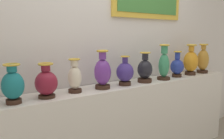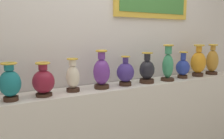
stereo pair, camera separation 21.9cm
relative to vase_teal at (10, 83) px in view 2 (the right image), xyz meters
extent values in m
cube|color=silver|center=(0.96, 0.06, -0.62)|extent=(3.54, 0.38, 0.95)
cube|color=silver|center=(0.96, 0.31, 0.32)|extent=(6.01, 0.10, 2.83)
cylinder|color=#382319|center=(0.00, 0.00, -0.13)|extent=(0.11, 0.11, 0.04)
ellipsoid|color=#19727A|center=(0.00, 0.00, 0.00)|extent=(0.17, 0.17, 0.21)
cylinder|color=#19727A|center=(0.00, 0.00, 0.13)|extent=(0.07, 0.07, 0.06)
torus|color=gold|center=(0.00, 0.00, 0.16)|extent=(0.12, 0.12, 0.02)
cylinder|color=#382319|center=(0.26, 0.02, -0.13)|extent=(0.14, 0.14, 0.03)
ellipsoid|color=maroon|center=(0.26, 0.02, -0.02)|extent=(0.19, 0.19, 0.20)
cylinder|color=maroon|center=(0.26, 0.02, 0.11)|extent=(0.07, 0.07, 0.06)
torus|color=gold|center=(0.26, 0.02, 0.14)|extent=(0.13, 0.13, 0.02)
cylinder|color=#382319|center=(0.54, 0.05, -0.13)|extent=(0.12, 0.12, 0.03)
ellipsoid|color=beige|center=(0.54, 0.05, -0.01)|extent=(0.12, 0.12, 0.21)
cylinder|color=beige|center=(0.54, 0.05, 0.13)|extent=(0.07, 0.07, 0.06)
torus|color=gold|center=(0.54, 0.05, 0.16)|extent=(0.10, 0.10, 0.01)
cylinder|color=#382319|center=(0.83, 0.03, -0.13)|extent=(0.15, 0.15, 0.04)
ellipsoid|color=#6B3393|center=(0.83, 0.03, 0.02)|extent=(0.16, 0.16, 0.25)
cylinder|color=#6B3393|center=(0.83, 0.03, 0.19)|extent=(0.07, 0.07, 0.08)
torus|color=gold|center=(0.83, 0.03, 0.23)|extent=(0.11, 0.11, 0.02)
cylinder|color=#382319|center=(1.10, 0.02, -0.12)|extent=(0.13, 0.13, 0.04)
ellipsoid|color=#3F2D7F|center=(1.10, 0.02, 0.00)|extent=(0.18, 0.18, 0.20)
cylinder|color=#3F2D7F|center=(1.10, 0.02, 0.13)|extent=(0.06, 0.06, 0.06)
torus|color=gold|center=(1.10, 0.02, 0.16)|extent=(0.10, 0.10, 0.01)
cylinder|color=#382319|center=(1.38, 0.02, -0.12)|extent=(0.16, 0.16, 0.04)
ellipsoid|color=black|center=(1.38, 0.02, 0.00)|extent=(0.17, 0.17, 0.21)
cylinder|color=black|center=(1.38, 0.02, 0.14)|extent=(0.07, 0.07, 0.08)
torus|color=gold|center=(1.38, 0.02, 0.19)|extent=(0.12, 0.12, 0.01)
cylinder|color=#382319|center=(1.66, 0.00, -0.13)|extent=(0.15, 0.15, 0.03)
ellipsoid|color=#388C60|center=(1.66, 0.00, 0.03)|extent=(0.13, 0.13, 0.28)
cylinder|color=#388C60|center=(1.66, 0.00, 0.21)|extent=(0.08, 0.08, 0.10)
torus|color=gold|center=(1.66, 0.00, 0.26)|extent=(0.12, 0.12, 0.02)
cylinder|color=#382319|center=(1.93, 0.02, -0.13)|extent=(0.12, 0.12, 0.04)
ellipsoid|color=#263899|center=(1.93, 0.02, -0.01)|extent=(0.17, 0.17, 0.19)
cylinder|color=#263899|center=(1.93, 0.02, 0.13)|extent=(0.06, 0.06, 0.09)
torus|color=gold|center=(1.93, 0.02, 0.17)|extent=(0.10, 0.10, 0.01)
cylinder|color=#382319|center=(2.20, 0.02, -0.12)|extent=(0.14, 0.14, 0.04)
ellipsoid|color=orange|center=(2.20, 0.02, 0.03)|extent=(0.19, 0.19, 0.27)
cylinder|color=orange|center=(2.20, 0.02, 0.21)|extent=(0.07, 0.07, 0.08)
torus|color=gold|center=(2.20, 0.02, 0.25)|extent=(0.13, 0.13, 0.02)
cylinder|color=#382319|center=(2.48, 0.03, -0.13)|extent=(0.15, 0.15, 0.04)
ellipsoid|color=#B27F2D|center=(2.48, 0.03, 0.04)|extent=(0.16, 0.16, 0.29)
cylinder|color=#B27F2D|center=(2.48, 0.03, 0.21)|extent=(0.06, 0.06, 0.07)
torus|color=gold|center=(2.48, 0.03, 0.25)|extent=(0.12, 0.12, 0.02)
camera|label=1|loc=(-0.36, -1.81, 0.37)|focal=36.60mm
camera|label=2|loc=(-0.17, -1.93, 0.37)|focal=36.60mm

